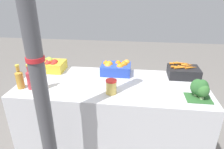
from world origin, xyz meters
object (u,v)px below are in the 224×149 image
Objects in this scene: carrot_crate at (183,72)px; juice_bottle_ruby at (30,79)px; support_pole at (37,68)px; apple_crate at (50,65)px; orange_crate at (116,68)px; broccoli_pile at (200,89)px; pickle_jar at (111,87)px; juice_bottle_amber at (20,79)px; juice_bottle_golden at (40,77)px.

carrot_crate is 1.30× the size of juice_bottle_ruby.
apple_crate is at bearing 110.68° from support_pole.
broccoli_pile is at bearing -29.52° from orange_crate.
orange_crate is 0.47m from pickle_jar.
juice_bottle_amber is at bearing -103.17° from apple_crate.
juice_bottle_golden is (-0.26, 0.49, -0.31)m from support_pole.
carrot_crate is (0.75, 0.00, -0.01)m from orange_crate.
juice_bottle_golden reaches higher than pickle_jar.
orange_crate is at bearing 34.49° from juice_bottle_golden.
juice_bottle_ruby is at bearing -179.46° from broccoli_pile.
juice_bottle_golden reaches higher than juice_bottle_amber.
apple_crate is 1.49× the size of broccoli_pile.
pickle_jar is at bearing -147.78° from carrot_crate.
carrot_crate is 1.70m from juice_bottle_amber.
juice_bottle_ruby is at bearing 180.00° from juice_bottle_golden.
support_pole is 10.18× the size of juice_bottle_ruby.
juice_bottle_golden reaches higher than apple_crate.
apple_crate is 0.48m from juice_bottle_amber.
broccoli_pile is 1.60× the size of pickle_jar.
orange_crate reaches higher than apple_crate.
orange_crate is 1.49× the size of broccoli_pile.
juice_bottle_ruby is at bearing -179.94° from pickle_jar.
juice_bottle_ruby reaches higher than apple_crate.
orange_crate reaches higher than pickle_jar.
orange_crate is at bearing -179.94° from carrot_crate.
juice_bottle_ruby is (-1.58, -0.01, 0.02)m from broccoli_pile.
juice_bottle_golden reaches higher than broccoli_pile.
carrot_crate is at bearing 96.62° from broccoli_pile.
broccoli_pile reaches higher than apple_crate.
support_pole reaches higher than pickle_jar.
support_pole is at bearing -53.66° from juice_bottle_ruby.
support_pole reaches higher than carrot_crate.
orange_crate is 2.40× the size of pickle_jar.
juice_bottle_ruby is (-1.53, -0.47, 0.04)m from carrot_crate.
juice_bottle_golden is (0.10, -0.46, 0.06)m from apple_crate.
juice_bottle_amber is (-0.11, -0.46, 0.03)m from apple_crate.
pickle_jar is (0.90, 0.00, -0.03)m from juice_bottle_amber.
juice_bottle_ruby reaches higher than juice_bottle_amber.
juice_bottle_golden is (-1.48, -0.01, 0.04)m from broccoli_pile.
support_pole is 0.75m from pickle_jar.
juice_bottle_amber is 1.79× the size of pickle_jar.
juice_bottle_amber is 0.11m from juice_bottle_ruby.
pickle_jar is at bearing 0.06° from juice_bottle_amber.
pickle_jar is (0.79, 0.00, -0.04)m from juice_bottle_ruby.
juice_bottle_golden is at bearing -161.84° from carrot_crate.
support_pole is at bearing -140.62° from carrot_crate.
juice_bottle_ruby is (-0.78, -0.47, 0.03)m from orange_crate.
orange_crate is (0.42, 0.96, -0.36)m from support_pole.
carrot_crate is at bearing 32.22° from pickle_jar.
pickle_jar is at bearing 49.02° from support_pole.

